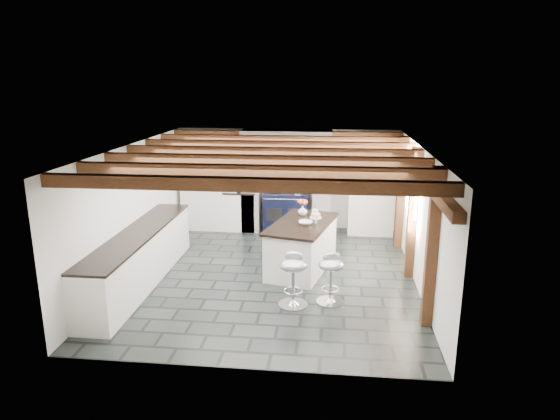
# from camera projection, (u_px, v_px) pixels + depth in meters

# --- Properties ---
(ground) EXTENTS (6.00, 6.00, 0.00)m
(ground) POSITION_uv_depth(u_px,v_px,m) (272.00, 275.00, 8.95)
(ground) COLOR black
(ground) RESTS_ON ground
(room_shell) EXTENTS (6.00, 6.03, 6.00)m
(room_shell) POSITION_uv_depth(u_px,v_px,m) (251.00, 198.00, 10.10)
(room_shell) COLOR white
(room_shell) RESTS_ON ground
(range_cooker) EXTENTS (1.00, 0.63, 0.99)m
(range_cooker) POSITION_uv_depth(u_px,v_px,m) (286.00, 211.00, 11.40)
(range_cooker) COLOR black
(range_cooker) RESTS_ON ground
(kitchen_island) EXTENTS (1.34, 1.97, 1.19)m
(kitchen_island) POSITION_uv_depth(u_px,v_px,m) (302.00, 245.00, 9.11)
(kitchen_island) COLOR white
(kitchen_island) RESTS_ON ground
(bar_stool_near) EXTENTS (0.50, 0.50, 0.81)m
(bar_stool_near) POSITION_uv_depth(u_px,v_px,m) (331.00, 273.00, 7.72)
(bar_stool_near) COLOR silver
(bar_stool_near) RESTS_ON ground
(bar_stool_far) EXTENTS (0.46, 0.46, 0.86)m
(bar_stool_far) POSITION_uv_depth(u_px,v_px,m) (293.00, 273.00, 7.61)
(bar_stool_far) COLOR silver
(bar_stool_far) RESTS_ON ground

